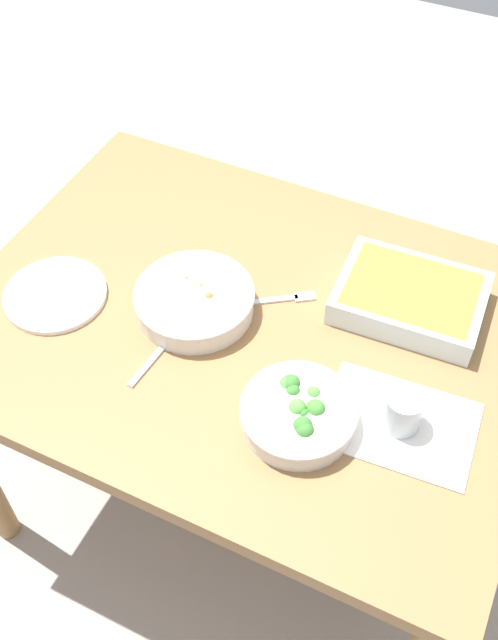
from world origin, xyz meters
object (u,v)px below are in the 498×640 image
at_px(side_plate, 55,295).
at_px(drink_cup, 402,413).
at_px(baking_dish, 410,297).
at_px(spoon_by_stew, 163,346).
at_px(fork_on_table, 281,299).
at_px(broccoli_bowl, 298,413).
at_px(stew_bowl, 195,300).

bearing_deg(side_plate, drink_cup, 0.68).
xyz_separation_m(baking_dish, spoon_by_stew, (-0.41, -0.32, -0.03)).
bearing_deg(fork_on_table, broccoli_bowl, -60.06).
height_order(broccoli_bowl, baking_dish, broccoli_bowl).
xyz_separation_m(broccoli_bowl, baking_dish, (0.10, 0.36, 0.00)).
xyz_separation_m(stew_bowl, drink_cup, (0.48, -0.09, 0.01)).
xyz_separation_m(broccoli_bowl, side_plate, (-0.59, 0.07, -0.02)).
relative_size(drink_cup, fork_on_table, 0.54).
xyz_separation_m(broccoli_bowl, spoon_by_stew, (-0.32, 0.05, -0.03)).
xyz_separation_m(stew_bowl, broccoli_bowl, (0.30, -0.16, -0.00)).
height_order(side_plate, spoon_by_stew, side_plate).
height_order(drink_cup, side_plate, drink_cup).
height_order(drink_cup, spoon_by_stew, drink_cup).
relative_size(side_plate, fork_on_table, 1.41).
bearing_deg(stew_bowl, fork_on_table, 34.26).
distance_m(baking_dish, spoon_by_stew, 0.52).
height_order(stew_bowl, spoon_by_stew, stew_bowl).
bearing_deg(baking_dish, spoon_by_stew, -142.46).
height_order(spoon_by_stew, fork_on_table, spoon_by_stew).
bearing_deg(side_plate, stew_bowl, 18.35).
xyz_separation_m(baking_dish, drink_cup, (0.07, -0.29, 0.00)).
bearing_deg(drink_cup, side_plate, -179.32).
bearing_deg(spoon_by_stew, side_plate, 175.38).
distance_m(stew_bowl, side_plate, 0.31).
relative_size(stew_bowl, side_plate, 1.15).
height_order(baking_dish, spoon_by_stew, baking_dish).
bearing_deg(side_plate, fork_on_table, 24.31).
bearing_deg(broccoli_bowl, spoon_by_stew, 171.75).
bearing_deg(side_plate, broccoli_bowl, -6.56).
relative_size(stew_bowl, baking_dish, 0.81).
distance_m(broccoli_bowl, baking_dish, 0.38).
distance_m(spoon_by_stew, fork_on_table, 0.27).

